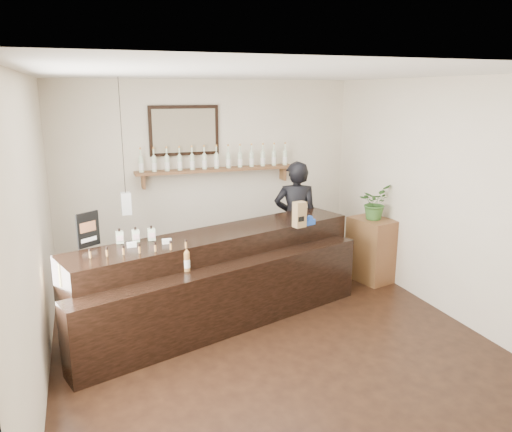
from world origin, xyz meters
name	(u,v)px	position (x,y,z in m)	size (l,w,h in m)	color
ground	(266,333)	(0.00, 0.00, 0.00)	(5.00, 5.00, 0.00)	black
room_shell	(267,184)	(0.00, 0.00, 1.70)	(5.00, 5.00, 5.00)	beige
back_wall_decor	(200,153)	(-0.14, 2.37, 1.75)	(2.66, 0.96, 1.69)	brown
counter	(221,280)	(-0.35, 0.57, 0.48)	(3.66, 2.05, 1.19)	black
promo_sign	(88,230)	(-1.79, 0.64, 1.20)	(0.23, 0.17, 0.38)	black
paper_bag	(299,215)	(0.66, 0.61, 1.17)	(0.17, 0.14, 0.31)	olive
tape_dispenser	(310,221)	(0.83, 0.66, 1.06)	(0.16, 0.10, 0.12)	blue
side_cabinet	(371,249)	(2.00, 1.06, 0.45)	(0.58, 0.70, 0.90)	brown
potted_plant	(374,202)	(2.00, 1.06, 1.13)	(0.43, 0.37, 0.48)	#356227
shopkeeper	(296,212)	(1.03, 1.55, 0.96)	(0.70, 0.46, 1.91)	black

